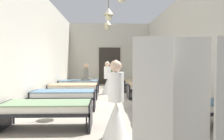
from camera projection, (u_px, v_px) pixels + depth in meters
ground_plane at (114, 104)px, 7.55m from camera, size 5.80×13.85×0.10m
room_shell at (113, 48)px, 8.68m from camera, size 5.60×13.45×3.99m
bed_left_row_0 at (48, 108)px, 4.63m from camera, size 1.90×0.84×0.57m
bed_right_row_0 at (189, 107)px, 4.74m from camera, size 1.90×0.84×0.57m
bed_left_row_1 at (64, 95)px, 6.53m from camera, size 1.90×0.84×0.57m
bed_right_row_1 at (165, 94)px, 6.63m from camera, size 1.90×0.84×0.57m
bed_left_row_2 at (73, 88)px, 8.43m from camera, size 1.90×0.84×0.57m
bed_right_row_2 at (152, 87)px, 8.53m from camera, size 1.90×0.84×0.57m
bed_left_row_3 at (79, 83)px, 10.33m from camera, size 1.90×0.84×0.57m
bed_right_row_3 at (143, 83)px, 10.43m from camera, size 1.90×0.84×0.57m
nurse_near_aisle at (116, 111)px, 4.02m from camera, size 0.52×0.52×1.49m
nurse_mid_aisle at (107, 82)px, 9.66m from camera, size 0.52×0.52×1.49m
patient_seated_primary at (86, 74)px, 10.29m from camera, size 0.44×0.44×0.80m
patient_seated_secondary at (154, 81)px, 6.56m from camera, size 0.44×0.44×0.80m
potted_plant at (112, 72)px, 12.33m from camera, size 0.66×0.66×1.40m
privacy_screen at (191, 117)px, 2.27m from camera, size 1.25×0.18×1.70m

